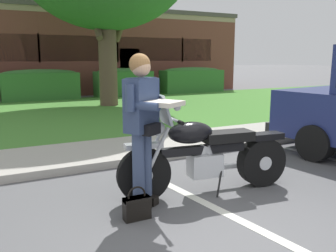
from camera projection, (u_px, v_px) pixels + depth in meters
The scene contains 12 objects.
ground_plane at pixel (249, 239), 3.35m from camera, with size 140.00×140.00×0.00m, color #565659.
curb_strip at pixel (136, 160), 5.74m from camera, with size 60.00×0.20×0.12m, color #ADA89E.
concrete_walk at pixel (118, 149), 6.48m from camera, with size 60.00×1.50×0.08m, color #ADA89E.
grass_lawn at pixel (64, 114), 10.62m from camera, with size 60.00×7.99×0.06m, color #478433.
stall_stripe_1 at pixel (250, 225), 3.60m from camera, with size 0.12×4.40×0.01m, color silver.
motorcycle at pixel (212, 154), 4.44m from camera, with size 2.24×0.82×1.26m.
rider_person at pixel (143, 118), 3.91m from camera, with size 0.60×0.67×1.70m.
handbag at pixel (137, 206), 3.72m from camera, with size 0.28×0.13×0.36m.
hedge_center_left at pixel (41, 84), 13.94m from camera, with size 2.88×0.90×1.24m.
hedge_center_right at pixel (124, 82), 15.49m from camera, with size 2.46×0.90×1.24m.
hedge_right at pixel (192, 80), 17.04m from camera, with size 3.07×0.90×1.24m.
brick_building at pixel (26, 52), 19.23m from camera, with size 20.40×9.97×3.97m.
Camera 1 is at (-2.09, -2.40, 1.65)m, focal length 38.43 mm.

